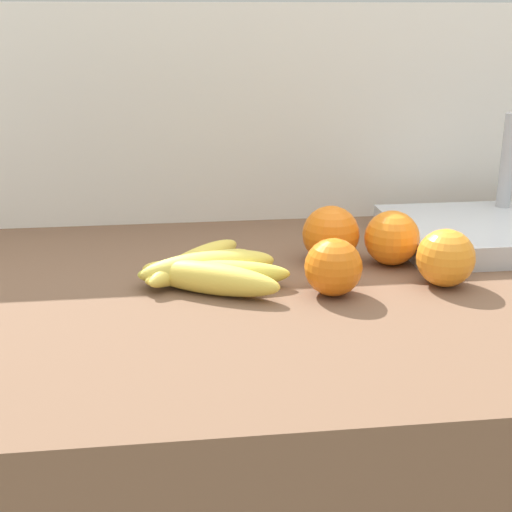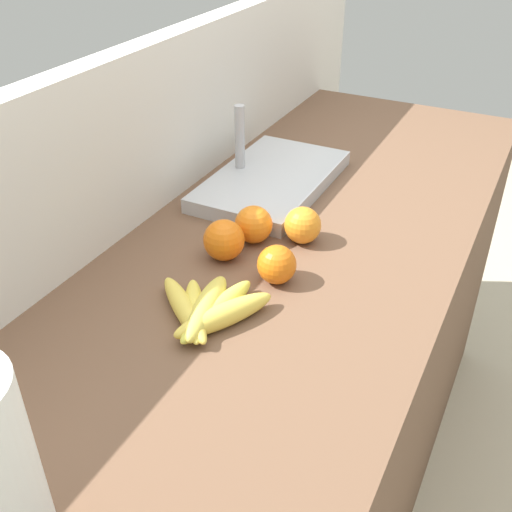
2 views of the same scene
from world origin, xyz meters
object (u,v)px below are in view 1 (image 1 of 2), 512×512
object	(u,v)px
banana_bunch	(206,270)
orange_back_left	(446,258)
orange_back_right	(333,267)
orange_right	(392,238)
orange_far_right	(331,234)

from	to	relation	value
banana_bunch	orange_back_left	size ratio (longest dim) A/B	2.93
orange_back_left	orange_back_right	world-z (taller)	orange_back_left
banana_bunch	orange_back_right	world-z (taller)	orange_back_right
banana_bunch	orange_right	xyz separation A→B (m)	(0.27, 0.05, 0.02)
orange_far_right	orange_back_right	size ratio (longest dim) A/B	1.11
orange_back_left	orange_back_right	distance (m)	0.15
orange_right	orange_far_right	bearing A→B (deg)	164.99
orange_right	orange_back_left	bearing A→B (deg)	-63.94
banana_bunch	orange_far_right	distance (m)	0.20
orange_far_right	orange_right	bearing A→B (deg)	-15.01
orange_back_left	orange_right	world-z (taller)	orange_right
banana_bunch	orange_back_left	bearing A→B (deg)	-7.96
orange_far_right	orange_back_left	world-z (taller)	orange_far_right
orange_far_right	orange_back_right	distance (m)	0.13
banana_bunch	orange_back_left	world-z (taller)	orange_back_left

